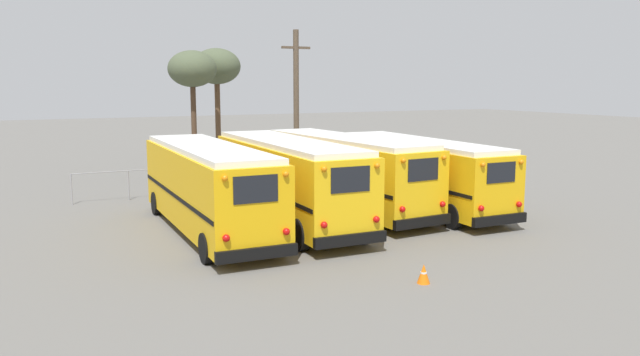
{
  "coord_description": "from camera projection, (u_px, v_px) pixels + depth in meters",
  "views": [
    {
      "loc": [
        -11.34,
        -23.11,
        5.48
      ],
      "look_at": [
        0.0,
        -0.74,
        1.65
      ],
      "focal_mm": 35.0,
      "sensor_mm": 36.0,
      "label": 1
    }
  ],
  "objects": [
    {
      "name": "ground_plane",
      "position": [
        312.0,
        214.0,
        26.27
      ],
      "size": [
        160.0,
        160.0,
        0.0
      ],
      "primitive_type": "plane",
      "color": "#66635E"
    },
    {
      "name": "school_bus_0",
      "position": [
        208.0,
        185.0,
        22.89
      ],
      "size": [
        2.84,
        10.78,
        3.24
      ],
      "color": "#EAAA0F",
      "rests_on": "ground"
    },
    {
      "name": "school_bus_1",
      "position": [
        287.0,
        178.0,
        24.34
      ],
      "size": [
        2.89,
        10.76,
        3.3
      ],
      "color": "yellow",
      "rests_on": "ground"
    },
    {
      "name": "school_bus_2",
      "position": [
        345.0,
        171.0,
        26.78
      ],
      "size": [
        3.1,
        10.72,
        3.22
      ],
      "color": "yellow",
      "rests_on": "ground"
    },
    {
      "name": "school_bus_3",
      "position": [
        419.0,
        171.0,
        27.36
      ],
      "size": [
        2.75,
        10.68,
        3.02
      ],
      "color": "#EAAA0F",
      "rests_on": "ground"
    },
    {
      "name": "utility_pole",
      "position": [
        296.0,
        102.0,
        36.67
      ],
      "size": [
        1.8,
        0.33,
        8.53
      ],
      "color": "brown",
      "rests_on": "ground"
    },
    {
      "name": "bare_tree_0",
      "position": [
        217.0,
        68.0,
        38.53
      ],
      "size": [
        2.95,
        2.95,
        7.61
      ],
      "color": "brown",
      "rests_on": "ground"
    },
    {
      "name": "bare_tree_1",
      "position": [
        192.0,
        71.0,
        35.75
      ],
      "size": [
        2.79,
        2.79,
        7.33
      ],
      "color": "#473323",
      "rests_on": "ground"
    },
    {
      "name": "fence_line",
      "position": [
        254.0,
        171.0,
        32.14
      ],
      "size": [
        17.67,
        0.06,
        1.42
      ],
      "color": "#939399",
      "rests_on": "ground"
    },
    {
      "name": "traffic_cone",
      "position": [
        424.0,
        274.0,
        17.18
      ],
      "size": [
        0.36,
        0.36,
        0.54
      ],
      "color": "orange",
      "rests_on": "ground"
    }
  ]
}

